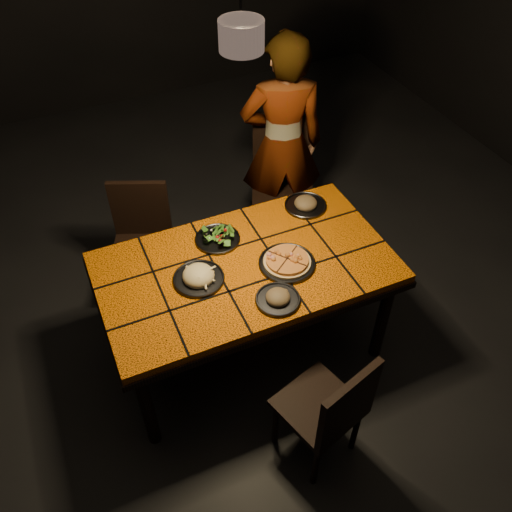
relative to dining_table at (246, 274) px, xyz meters
name	(u,v)px	position (x,y,z in m)	size (l,w,h in m)	color
room_shell	(243,147)	(0.00, 0.00, 0.83)	(6.04, 7.04, 3.08)	black
dining_table	(246,274)	(0.00, 0.00, 0.00)	(1.62, 0.92, 0.75)	orange
chair_near	(331,409)	(0.09, -0.83, -0.20)	(0.46, 0.46, 0.82)	black
chair_far_left	(142,235)	(-0.41, 0.78, -0.20)	(0.49, 0.49, 0.83)	black
chair_far_right	(283,172)	(0.69, 0.95, -0.12)	(0.57, 0.57, 0.96)	black
diner	(282,145)	(0.67, 0.93, 0.12)	(0.58, 0.38, 1.58)	brown
pendant_lamp	(241,31)	(0.00, 0.00, 1.35)	(0.18, 0.18, 1.06)	black
plate_pizza	(287,262)	(0.21, -0.09, 0.10)	(0.36, 0.36, 0.04)	#36363B
plate_pasta	(199,277)	(-0.27, -0.01, 0.10)	(0.28, 0.28, 0.09)	#36363B
plate_salad	(217,237)	(-0.07, 0.24, 0.10)	(0.26, 0.26, 0.07)	#36363B
plate_mushroom_a	(278,298)	(0.05, -0.31, 0.10)	(0.23, 0.23, 0.08)	#36363B
plate_mushroom_b	(306,204)	(0.53, 0.31, 0.10)	(0.26, 0.26, 0.08)	#36363B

